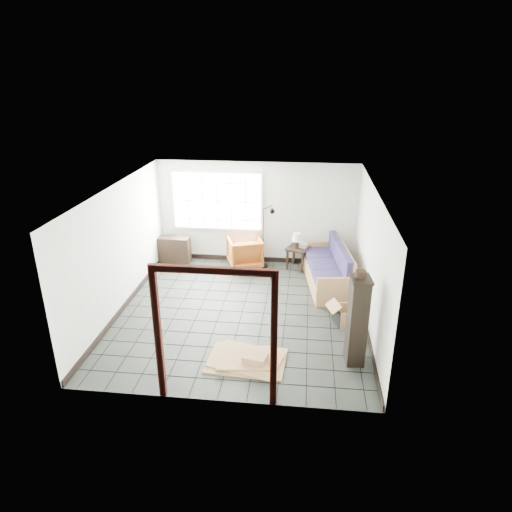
# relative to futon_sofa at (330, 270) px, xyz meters

# --- Properties ---
(ground) EXTENTS (5.50, 5.50, 0.00)m
(ground) POSITION_rel_futon_sofa_xyz_m (-1.84, -1.53, -0.35)
(ground) COLOR black
(ground) RESTS_ON ground
(room_shell) EXTENTS (5.02, 5.52, 2.61)m
(room_shell) POSITION_rel_futon_sofa_xyz_m (-1.84, -1.50, 1.33)
(room_shell) COLOR beige
(room_shell) RESTS_ON ground
(window_panel) EXTENTS (2.32, 0.08, 1.52)m
(window_panel) POSITION_rel_futon_sofa_xyz_m (-2.84, 1.17, 1.25)
(window_panel) COLOR silver
(window_panel) RESTS_ON ground
(doorway_trim) EXTENTS (1.80, 0.08, 2.20)m
(doorway_trim) POSITION_rel_futon_sofa_xyz_m (-1.84, -4.23, 1.03)
(doorway_trim) COLOR #36110C
(doorway_trim) RESTS_ON ground
(futon_sofa) EXTENTS (1.14, 2.30, 0.98)m
(futon_sofa) POSITION_rel_futon_sofa_xyz_m (0.00, 0.00, 0.00)
(futon_sofa) COLOR olive
(futon_sofa) RESTS_ON ground
(armchair) EXTENTS (1.01, 0.98, 0.83)m
(armchair) POSITION_rel_futon_sofa_xyz_m (-2.11, 0.87, 0.06)
(armchair) COLOR #8D3B14
(armchair) RESTS_ON ground
(side_table) EXTENTS (0.66, 0.66, 0.56)m
(side_table) POSITION_rel_futon_sofa_xyz_m (-0.75, 0.87, 0.11)
(side_table) COLOR black
(side_table) RESTS_ON ground
(table_lamp) EXTENTS (0.30, 0.30, 0.39)m
(table_lamp) POSITION_rel_futon_sofa_xyz_m (-0.79, 0.80, 0.48)
(table_lamp) COLOR black
(table_lamp) RESTS_ON side_table
(projector) EXTENTS (0.32, 0.29, 0.09)m
(projector) POSITION_rel_futon_sofa_xyz_m (-0.68, 0.91, 0.26)
(projector) COLOR silver
(projector) RESTS_ON side_table
(floor_lamp) EXTENTS (0.44, 0.34, 1.65)m
(floor_lamp) POSITION_rel_futon_sofa_xyz_m (-1.54, 0.81, 0.53)
(floor_lamp) COLOR black
(floor_lamp) RESTS_ON ground
(console_shelf) EXTENTS (0.90, 0.37, 0.70)m
(console_shelf) POSITION_rel_futon_sofa_xyz_m (-3.99, 0.87, -0.00)
(console_shelf) COLOR black
(console_shelf) RESTS_ON ground
(tall_shelf) EXTENTS (0.37, 0.46, 1.58)m
(tall_shelf) POSITION_rel_futon_sofa_xyz_m (0.31, -3.02, 0.45)
(tall_shelf) COLOR black
(tall_shelf) RESTS_ON ground
(pot) EXTENTS (0.20, 0.20, 0.13)m
(pot) POSITION_rel_futon_sofa_xyz_m (0.30, -3.03, 1.29)
(pot) COLOR black
(pot) RESTS_ON tall_shelf
(open_box) EXTENTS (0.95, 0.67, 0.49)m
(open_box) POSITION_rel_futon_sofa_xyz_m (0.31, -1.73, -0.18)
(open_box) COLOR #9D834B
(open_box) RESTS_ON ground
(cardboard_pile) EXTENTS (1.39, 1.13, 0.19)m
(cardboard_pile) POSITION_rel_futon_sofa_xyz_m (-1.50, -3.24, -0.30)
(cardboard_pile) COLOR #9D834B
(cardboard_pile) RESTS_ON ground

